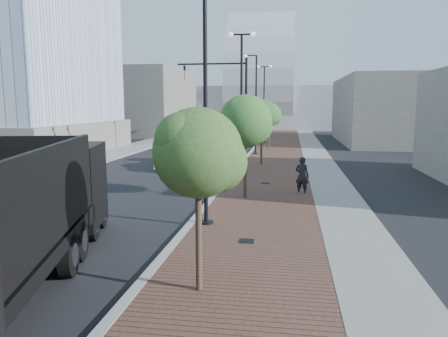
# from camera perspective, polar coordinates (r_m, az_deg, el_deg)

# --- Properties ---
(sidewalk) EXTENTS (7.00, 140.00, 0.12)m
(sidewalk) POSITION_cam_1_polar(r_m,az_deg,el_deg) (46.27, 8.38, 2.65)
(sidewalk) COLOR #4C2D23
(sidewalk) RESTS_ON ground
(concrete_strip) EXTENTS (2.40, 140.00, 0.13)m
(concrete_strip) POSITION_cam_1_polar(r_m,az_deg,el_deg) (46.33, 11.72, 2.58)
(concrete_strip) COLOR slate
(concrete_strip) RESTS_ON ground
(curb) EXTENTS (0.30, 140.00, 0.14)m
(curb) POSITION_cam_1_polar(r_m,az_deg,el_deg) (46.42, 4.05, 2.76)
(curb) COLOR gray
(curb) RESTS_ON ground
(west_sidewalk) EXTENTS (4.00, 140.00, 0.12)m
(west_sidewalk) POSITION_cam_1_polar(r_m,az_deg,el_deg) (49.22, -11.23, 2.93)
(west_sidewalk) COLOR slate
(west_sidewalk) RESTS_ON ground
(dump_truck) EXTENTS (6.16, 14.13, 3.82)m
(dump_truck) POSITION_cam_1_polar(r_m,az_deg,el_deg) (13.33, -24.55, -5.83)
(dump_truck) COLOR black
(dump_truck) RESTS_ON ground
(white_sedan) EXTENTS (2.06, 4.84, 1.55)m
(white_sedan) POSITION_cam_1_polar(r_m,az_deg,el_deg) (32.14, -7.00, 1.40)
(white_sedan) COLOR white
(white_sedan) RESTS_ON ground
(dark_car_mid) EXTENTS (2.64, 4.87, 1.30)m
(dark_car_mid) POSITION_cam_1_polar(r_m,az_deg,el_deg) (35.46, -6.38, 1.87)
(dark_car_mid) COLOR black
(dark_car_mid) RESTS_ON ground
(dark_car_far) EXTENTS (3.06, 5.45, 1.49)m
(dark_car_far) POSITION_cam_1_polar(r_m,az_deg,el_deg) (54.58, 0.01, 4.35)
(dark_car_far) COLOR black
(dark_car_far) RESTS_ON ground
(pedestrian) EXTENTS (0.86, 0.71, 2.02)m
(pedestrian) POSITION_cam_1_polar(r_m,az_deg,el_deg) (22.92, 10.32, -0.96)
(pedestrian) COLOR black
(pedestrian) RESTS_ON ground
(streetlight_1) EXTENTS (1.44, 0.56, 9.21)m
(streetlight_1) POSITION_cam_1_polar(r_m,az_deg,el_deg) (16.37, -2.86, 7.14)
(streetlight_1) COLOR black
(streetlight_1) RESTS_ON ground
(streetlight_2) EXTENTS (1.72, 0.56, 9.28)m
(streetlight_2) POSITION_cam_1_polar(r_m,az_deg,el_deg) (28.21, 2.32, 8.70)
(streetlight_2) COLOR black
(streetlight_2) RESTS_ON ground
(streetlight_3) EXTENTS (1.44, 0.56, 9.21)m
(streetlight_3) POSITION_cam_1_polar(r_m,az_deg,el_deg) (40.17, 4.10, 7.96)
(streetlight_3) COLOR black
(streetlight_3) RESTS_ON ground
(streetlight_4) EXTENTS (1.72, 0.56, 9.28)m
(streetlight_4) POSITION_cam_1_polar(r_m,az_deg,el_deg) (52.13, 5.32, 8.60)
(streetlight_4) COLOR black
(streetlight_4) RESTS_ON ground
(traffic_mast) EXTENTS (5.09, 0.20, 8.00)m
(traffic_mast) POSITION_cam_1_polar(r_m,az_deg,el_deg) (31.30, 1.29, 8.99)
(traffic_mast) COLOR black
(traffic_mast) RESTS_ON ground
(tree_0) EXTENTS (2.27, 2.20, 4.68)m
(tree_0) POSITION_cam_1_polar(r_m,az_deg,el_deg) (10.35, -3.19, 2.00)
(tree_0) COLOR #382619
(tree_0) RESTS_ON ground
(tree_1) EXTENTS (2.62, 2.62, 5.22)m
(tree_1) POSITION_cam_1_polar(r_m,az_deg,el_deg) (21.18, 2.99, 6.25)
(tree_1) COLOR #382619
(tree_1) RESTS_ON ground
(tree_2) EXTENTS (2.35, 2.29, 5.15)m
(tree_2) POSITION_cam_1_polar(r_m,az_deg,el_deg) (33.13, 5.11, 7.21)
(tree_2) COLOR #382619
(tree_2) RESTS_ON ground
(tree_3) EXTENTS (2.51, 2.48, 4.90)m
(tree_3) POSITION_cam_1_polar(r_m,az_deg,el_deg) (45.12, 6.10, 7.11)
(tree_3) COLOR #382619
(tree_3) RESTS_ON ground
(tower_podium) EXTENTS (19.00, 19.00, 3.00)m
(tower_podium) POSITION_cam_1_polar(r_m,az_deg,el_deg) (47.21, -27.37, 3.66)
(tower_podium) COLOR #68645D
(tower_podium) RESTS_ON ground
(convention_center) EXTENTS (50.00, 30.00, 50.00)m
(convention_center) POSITION_cam_1_polar(r_m,az_deg,el_deg) (91.22, 5.20, 9.31)
(convention_center) COLOR #A0A3AA
(convention_center) RESTS_ON ground
(commercial_block_nw) EXTENTS (14.00, 20.00, 10.00)m
(commercial_block_nw) POSITION_cam_1_polar(r_m,az_deg,el_deg) (70.18, -11.17, 8.61)
(commercial_block_nw) COLOR #64615A
(commercial_block_nw) RESTS_ON ground
(commercial_block_ne) EXTENTS (12.00, 22.00, 8.00)m
(commercial_block_ne) POSITION_cam_1_polar(r_m,az_deg,el_deg) (57.35, 21.24, 7.24)
(commercial_block_ne) COLOR #5D5A54
(commercial_block_ne) RESTS_ON ground
(utility_cover_1) EXTENTS (0.50, 0.50, 0.02)m
(utility_cover_1) POSITION_cam_1_polar(r_m,az_deg,el_deg) (14.84, 3.03, -9.58)
(utility_cover_1) COLOR black
(utility_cover_1) RESTS_ON sidewalk
(utility_cover_2) EXTENTS (0.50, 0.50, 0.02)m
(utility_cover_2) POSITION_cam_1_polar(r_m,az_deg,el_deg) (25.49, 5.52, -1.91)
(utility_cover_2) COLOR black
(utility_cover_2) RESTS_ON sidewalk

